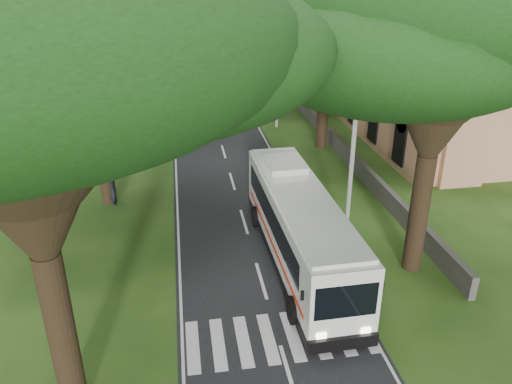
{
  "coord_description": "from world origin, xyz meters",
  "views": [
    {
      "loc": [
        -3.35,
        -17.41,
        13.66
      ],
      "look_at": [
        0.59,
        7.28,
        2.2
      ],
      "focal_mm": 35.0,
      "sensor_mm": 36.0,
      "label": 1
    }
  ],
  "objects_px": {
    "pole_far": "(246,47)",
    "distant_car_b": "(194,65)",
    "church": "(433,79)",
    "distant_car_a": "(194,97)",
    "coach_bus": "(299,225)",
    "pole_near": "(352,162)",
    "pedestrian": "(113,192)",
    "pole_mid": "(277,81)"
  },
  "relations": [
    {
      "from": "pole_far",
      "to": "distant_car_b",
      "type": "xyz_separation_m",
      "value": [
        -6.3,
        8.7,
        -3.54
      ]
    },
    {
      "from": "church",
      "to": "pole_far",
      "type": "xyz_separation_m",
      "value": [
        -12.36,
        24.45,
        -0.73
      ]
    },
    {
      "from": "pole_far",
      "to": "distant_car_a",
      "type": "distance_m",
      "value": 13.05
    },
    {
      "from": "coach_bus",
      "to": "distant_car_b",
      "type": "distance_m",
      "value": 51.46
    },
    {
      "from": "pole_near",
      "to": "distant_car_b",
      "type": "bearing_deg",
      "value": 97.37
    },
    {
      "from": "pole_near",
      "to": "distant_car_a",
      "type": "height_order",
      "value": "pole_near"
    },
    {
      "from": "church",
      "to": "pole_far",
      "type": "bearing_deg",
      "value": 116.82
    },
    {
      "from": "distant_car_a",
      "to": "pedestrian",
      "type": "bearing_deg",
      "value": 84.97
    },
    {
      "from": "pole_near",
      "to": "pole_mid",
      "type": "distance_m",
      "value": 20.0
    },
    {
      "from": "church",
      "to": "pedestrian",
      "type": "distance_m",
      "value": 27.71
    },
    {
      "from": "pedestrian",
      "to": "pole_far",
      "type": "bearing_deg",
      "value": -29.7
    },
    {
      "from": "pole_far",
      "to": "pole_mid",
      "type": "bearing_deg",
      "value": -90.0
    },
    {
      "from": "coach_bus",
      "to": "pole_mid",
      "type": "bearing_deg",
      "value": 80.14
    },
    {
      "from": "church",
      "to": "coach_bus",
      "type": "xyz_separation_m",
      "value": [
        -15.78,
        -18.2,
        -2.82
      ]
    },
    {
      "from": "pole_mid",
      "to": "distant_car_a",
      "type": "relative_size",
      "value": 2.04
    },
    {
      "from": "distant_car_a",
      "to": "pedestrian",
      "type": "xyz_separation_m",
      "value": [
        -6.04,
        -24.12,
        0.2
      ]
    },
    {
      "from": "distant_car_a",
      "to": "distant_car_b",
      "type": "bearing_deg",
      "value": -83.4
    },
    {
      "from": "pole_near",
      "to": "pedestrian",
      "type": "bearing_deg",
      "value": 157.3
    },
    {
      "from": "church",
      "to": "coach_bus",
      "type": "height_order",
      "value": "church"
    },
    {
      "from": "distant_car_a",
      "to": "distant_car_b",
      "type": "height_order",
      "value": "distant_car_a"
    },
    {
      "from": "pole_mid",
      "to": "coach_bus",
      "type": "relative_size",
      "value": 0.6
    },
    {
      "from": "pole_near",
      "to": "church",
      "type": "bearing_deg",
      "value": 51.5
    },
    {
      "from": "pole_near",
      "to": "distant_car_a",
      "type": "xyz_separation_m",
      "value": [
        -7.11,
        29.62,
        -3.48
      ]
    },
    {
      "from": "pole_far",
      "to": "pedestrian",
      "type": "bearing_deg",
      "value": -110.85
    },
    {
      "from": "church",
      "to": "distant_car_b",
      "type": "distance_m",
      "value": 38.29
    },
    {
      "from": "pole_mid",
      "to": "pole_far",
      "type": "height_order",
      "value": "same"
    },
    {
      "from": "distant_car_b",
      "to": "pole_mid",
      "type": "bearing_deg",
      "value": -73.11
    },
    {
      "from": "coach_bus",
      "to": "church",
      "type": "bearing_deg",
      "value": 47.79
    },
    {
      "from": "coach_bus",
      "to": "pedestrian",
      "type": "relative_size",
      "value": 7.35
    },
    {
      "from": "distant_car_a",
      "to": "pedestrian",
      "type": "relative_size",
      "value": 2.18
    },
    {
      "from": "pole_near",
      "to": "pedestrian",
      "type": "height_order",
      "value": "pole_near"
    },
    {
      "from": "church",
      "to": "distant_car_b",
      "type": "xyz_separation_m",
      "value": [
        -18.66,
        33.16,
        -4.26
      ]
    },
    {
      "from": "coach_bus",
      "to": "pedestrian",
      "type": "xyz_separation_m",
      "value": [
        -9.73,
        8.16,
        -1.19
      ]
    },
    {
      "from": "church",
      "to": "pole_near",
      "type": "xyz_separation_m",
      "value": [
        -12.36,
        -15.55,
        -0.73
      ]
    },
    {
      "from": "pole_mid",
      "to": "coach_bus",
      "type": "bearing_deg",
      "value": -98.57
    },
    {
      "from": "pole_mid",
      "to": "pedestrian",
      "type": "xyz_separation_m",
      "value": [
        -13.14,
        -14.5,
        -3.28
      ]
    },
    {
      "from": "pole_near",
      "to": "pole_mid",
      "type": "height_order",
      "value": "same"
    },
    {
      "from": "pole_mid",
      "to": "coach_bus",
      "type": "height_order",
      "value": "pole_mid"
    },
    {
      "from": "pole_far",
      "to": "pedestrian",
      "type": "distance_m",
      "value": 37.07
    },
    {
      "from": "distant_car_b",
      "to": "pedestrian",
      "type": "bearing_deg",
      "value": -94.49
    },
    {
      "from": "church",
      "to": "distant_car_b",
      "type": "bearing_deg",
      "value": 119.38
    },
    {
      "from": "pedestrian",
      "to": "distant_car_a",
      "type": "bearing_deg",
      "value": -22.89
    }
  ]
}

